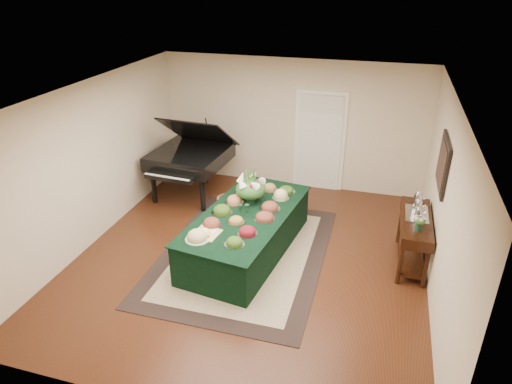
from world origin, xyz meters
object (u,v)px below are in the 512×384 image
(buffet_table, at_px, (247,232))
(mahogany_sideboard, at_px, (415,228))
(floral_centerpiece, at_px, (250,186))
(grand_piano, at_px, (190,157))

(buffet_table, xyz_separation_m, mahogany_sideboard, (2.61, 0.39, 0.29))
(buffet_table, distance_m, mahogany_sideboard, 2.66)
(mahogany_sideboard, bearing_deg, floral_centerpiece, 179.90)
(floral_centerpiece, xyz_separation_m, grand_piano, (-1.67, 1.32, -0.17))
(buffet_table, height_order, floral_centerpiece, floral_centerpiece)
(mahogany_sideboard, bearing_deg, buffet_table, -171.54)
(mahogany_sideboard, bearing_deg, grand_piano, 163.03)
(buffet_table, xyz_separation_m, floral_centerpiece, (-0.05, 0.39, 0.66))
(buffet_table, bearing_deg, grand_piano, 135.17)
(floral_centerpiece, bearing_deg, mahogany_sideboard, -0.10)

